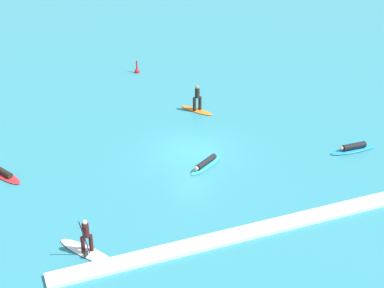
# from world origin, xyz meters

# --- Properties ---
(ground_plane) EXTENTS (120.00, 120.00, 0.00)m
(ground_plane) POSITION_xyz_m (0.00, 0.00, 0.00)
(ground_plane) COLOR teal
(ground_plane) RESTS_ON ground
(surfer_on_teal_board) EXTENTS (2.46, 1.86, 0.40)m
(surfer_on_teal_board) POSITION_xyz_m (0.10, -1.77, 0.16)
(surfer_on_teal_board) COLOR #33C6CC
(surfer_on_teal_board) RESTS_ON ground_plane
(surfer_on_white_board) EXTENTS (2.38, 2.99, 2.02)m
(surfer_on_white_board) POSITION_xyz_m (-7.43, -6.76, 0.37)
(surfer_on_white_board) COLOR white
(surfer_on_white_board) RESTS_ON ground_plane
(surfer_on_red_board) EXTENTS (2.02, 2.92, 0.40)m
(surfer_on_red_board) POSITION_xyz_m (-10.28, 1.26, 0.13)
(surfer_on_red_board) COLOR red
(surfer_on_red_board) RESTS_ON ground_plane
(surfer_on_blue_board) EXTENTS (2.89, 0.72, 0.46)m
(surfer_on_blue_board) POSITION_xyz_m (8.62, -3.19, 0.16)
(surfer_on_blue_board) COLOR #1E8CD1
(surfer_on_blue_board) RESTS_ON ground_plane
(surfer_on_orange_board) EXTENTS (1.80, 2.36, 1.80)m
(surfer_on_orange_board) POSITION_xyz_m (2.27, 4.94, 0.52)
(surfer_on_orange_board) COLOR orange
(surfer_on_orange_board) RESTS_ON ground_plane
(marker_buoy) EXTENTS (0.38, 0.38, 1.03)m
(marker_buoy) POSITION_xyz_m (0.55, 12.93, 0.16)
(marker_buoy) COLOR red
(marker_buoy) RESTS_ON ground_plane
(wave_crest) EXTENTS (18.86, 0.90, 0.18)m
(wave_crest) POSITION_xyz_m (0.00, -8.02, 0.09)
(wave_crest) COLOR white
(wave_crest) RESTS_ON ground_plane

